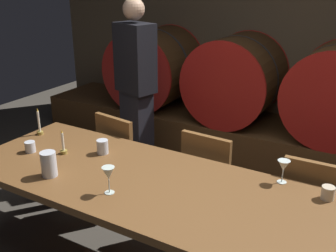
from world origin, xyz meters
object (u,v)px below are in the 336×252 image
chair_left (124,156)px  candle_left (39,127)px  cup_center (103,147)px  cup_left (30,147)px  cup_right (328,193)px  guest_left (136,89)px  dining_table (163,194)px  chair_right (312,208)px  wine_barrel_center_left (236,79)px  chair_center (211,177)px  pitcher (49,164)px  wine_glass_center (283,166)px  candle_right (63,147)px  wine_glass_left (108,174)px  wine_barrel_far_left (155,68)px

chair_left → candle_left: 0.75m
chair_left → cup_center: 0.62m
cup_left → cup_right: (1.99, 0.42, 0.00)m
guest_left → cup_right: bearing=171.8°
cup_left → cup_right: cup_right is taller
chair_left → dining_table: bearing=148.4°
chair_right → cup_center: (-1.41, -0.48, 0.33)m
wine_barrel_center_left → cup_left: wine_barrel_center_left is taller
cup_left → cup_center: 0.53m
chair_center → chair_left: bearing=5.1°
dining_table → cup_left: (-1.09, -0.07, 0.10)m
chair_center → chair_right: 0.78m
cup_left → candle_left: bearing=125.5°
wine_barrel_center_left → cup_center: wine_barrel_center_left is taller
cup_center → cup_right: bearing=6.3°
wine_barrel_center_left → pitcher: 2.57m
chair_right → guest_left: 2.01m
candle_left → cup_right: candle_left is taller
wine_glass_center → chair_right: bearing=56.5°
chair_right → pitcher: (-1.49, -0.93, 0.36)m
dining_table → guest_left: guest_left is taller
candle_right → wine_glass_left: bearing=-23.3°
wine_barrel_far_left → dining_table: wine_barrel_far_left is taller
dining_table → candle_left: 1.31m
wine_barrel_center_left → chair_center: 1.69m
candle_left → cup_left: size_ratio=2.82×
chair_center → wine_glass_left: bearing=78.7°
wine_barrel_far_left → wine_glass_left: bearing=-63.3°
candle_right → guest_left: bearing=99.9°
candle_right → wine_glass_center: size_ratio=1.23×
wine_barrel_center_left → chair_left: bearing=-103.2°
wine_barrel_center_left → wine_glass_left: wine_barrel_center_left is taller
wine_barrel_center_left → cup_left: (-0.66, -2.36, -0.07)m
cup_right → dining_table: bearing=-158.8°
guest_left → candle_right: bearing=116.7°
dining_table → wine_glass_center: size_ratio=18.36×
cup_left → chair_center: bearing=35.2°
dining_table → candle_right: (-0.86, 0.03, 0.11)m
cup_right → guest_left: bearing=155.1°
dining_table → guest_left: (-1.08, 1.27, 0.21)m
chair_right → cup_right: size_ratio=11.02×
chair_left → chair_right: bearing=-172.2°
chair_center → wine_glass_center: 0.78m
dining_table → chair_left: size_ratio=3.15×
wine_glass_center → chair_left: bearing=169.4°
chair_center → candle_right: 1.15m
chair_left → pitcher: (0.11, -0.94, 0.36)m
candle_left → candle_right: size_ratio=1.19×
chair_right → candle_right: 1.80m
dining_table → cup_center: size_ratio=26.99×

